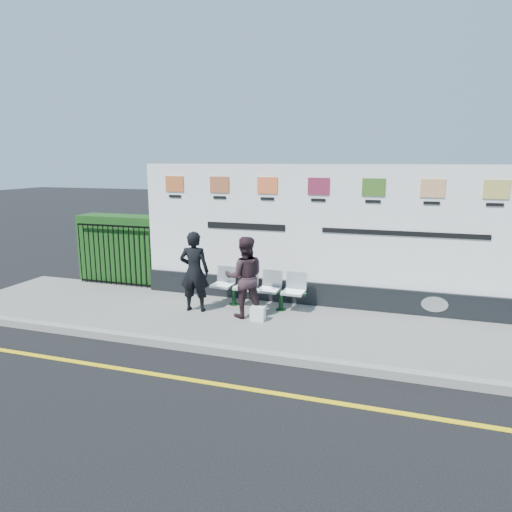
# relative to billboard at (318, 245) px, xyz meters

# --- Properties ---
(ground) EXTENTS (80.00, 80.00, 0.00)m
(ground) POSITION_rel_billboard_xyz_m (-0.50, -3.85, -1.42)
(ground) COLOR black
(pavement) EXTENTS (14.00, 3.00, 0.12)m
(pavement) POSITION_rel_billboard_xyz_m (-0.50, -1.35, -1.36)
(pavement) COLOR slate
(pavement) RESTS_ON ground
(kerb) EXTENTS (14.00, 0.18, 0.14)m
(kerb) POSITION_rel_billboard_xyz_m (-0.50, -2.85, -1.35)
(kerb) COLOR gray
(kerb) RESTS_ON ground
(yellow_line) EXTENTS (14.00, 0.10, 0.01)m
(yellow_line) POSITION_rel_billboard_xyz_m (-0.50, -3.85, -1.42)
(yellow_line) COLOR yellow
(yellow_line) RESTS_ON ground
(billboard) EXTENTS (8.00, 0.30, 3.00)m
(billboard) POSITION_rel_billboard_xyz_m (0.00, 0.00, 0.00)
(billboard) COLOR black
(billboard) RESTS_ON pavement
(hedge) EXTENTS (2.35, 0.70, 1.70)m
(hedge) POSITION_rel_billboard_xyz_m (-5.08, 0.45, -0.45)
(hedge) COLOR #174514
(hedge) RESTS_ON pavement
(railing) EXTENTS (2.05, 0.06, 1.54)m
(railing) POSITION_rel_billboard_xyz_m (-5.08, -0.00, -0.53)
(railing) COLOR black
(railing) RESTS_ON pavement
(bench) EXTENTS (2.05, 0.61, 0.44)m
(bench) POSITION_rel_billboard_xyz_m (-1.16, -0.63, -1.08)
(bench) COLOR silver
(bench) RESTS_ON pavement
(woman_left) EXTENTS (0.66, 0.49, 1.68)m
(woman_left) POSITION_rel_billboard_xyz_m (-2.32, -1.21, -0.46)
(woman_left) COLOR black
(woman_left) RESTS_ON pavement
(woman_right) EXTENTS (0.97, 0.87, 1.63)m
(woman_right) POSITION_rel_billboard_xyz_m (-1.22, -1.24, -0.49)
(woman_right) COLOR #301F25
(woman_right) RESTS_ON pavement
(handbag_brown) EXTENTS (0.34, 0.23, 0.25)m
(handbag_brown) POSITION_rel_billboard_xyz_m (-1.42, -0.62, -0.74)
(handbag_brown) COLOR #311C0D
(handbag_brown) RESTS_ON bench
(carrier_bag_white) EXTENTS (0.28, 0.17, 0.28)m
(carrier_bag_white) POSITION_rel_billboard_xyz_m (-0.89, -1.41, -1.16)
(carrier_bag_white) COLOR white
(carrier_bag_white) RESTS_ON pavement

